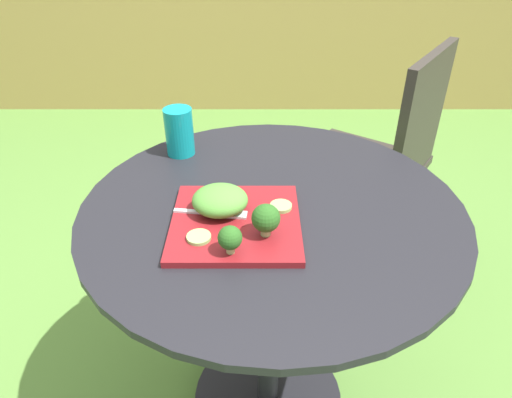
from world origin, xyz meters
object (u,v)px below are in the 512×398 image
salad_plate (237,222)px  fork (219,213)px  drinking_glass (181,134)px  patio_chair (385,151)px

salad_plate → fork: 0.04m
drinking_glass → fork: (0.12, -0.30, -0.04)m
salad_plate → patio_chair: bearing=55.2°
drinking_glass → fork: size_ratio=0.79×
salad_plate → fork: size_ratio=1.70×
salad_plate → fork: fork is taller
patio_chair → salad_plate: patio_chair is taller
fork → patio_chair: bearing=52.5°
patio_chair → fork: bearing=-127.5°
salad_plate → drinking_glass: size_ratio=2.14×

